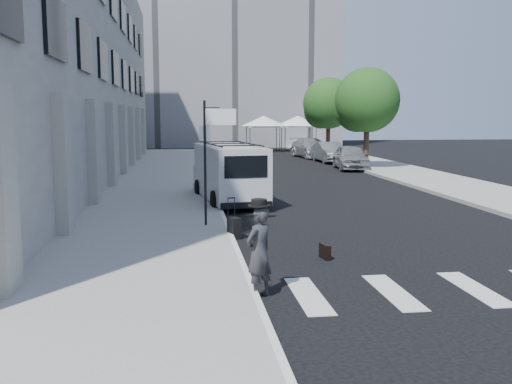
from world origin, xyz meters
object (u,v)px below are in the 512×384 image
object	(u,v)px
briefcase	(325,251)
suitcase	(234,228)
parked_car_a	(351,157)
businessman	(259,252)
cargo_van	(229,173)
parked_car_b	(329,152)
parked_car_c	(311,148)

from	to	relation	value
briefcase	suitcase	size ratio (longest dim) A/B	0.41
suitcase	parked_car_a	bearing A→B (deg)	44.00
briefcase	suitcase	xyz separation A→B (m)	(-1.86, 2.40, 0.12)
suitcase	briefcase	bearing A→B (deg)	-73.04
businessman	cargo_van	world-z (taller)	cargo_van
parked_car_a	parked_car_b	world-z (taller)	parked_car_a
suitcase	parked_car_b	xyz separation A→B (m)	(8.70, 23.65, 0.41)
cargo_van	parked_car_b	size ratio (longest dim) A/B	1.36
suitcase	cargo_van	size ratio (longest dim) A/B	0.19
businessman	cargo_van	distance (m)	11.43
cargo_van	parked_car_b	bearing A→B (deg)	56.24
businessman	briefcase	distance (m)	3.23
parked_car_a	parked_car_b	distance (m)	5.17
briefcase	cargo_van	distance (m)	9.03
businessman	parked_car_b	bearing A→B (deg)	-148.62
parked_car_a	parked_car_b	size ratio (longest dim) A/B	1.04
briefcase	cargo_van	size ratio (longest dim) A/B	0.08
briefcase	parked_car_b	world-z (taller)	parked_car_b
parked_car_a	businessman	bearing A→B (deg)	-103.56
suitcase	parked_car_a	xyz separation A→B (m)	(8.70, 18.48, 0.46)
businessman	briefcase	size ratio (longest dim) A/B	3.78
parked_car_c	suitcase	bearing A→B (deg)	-113.83
parked_car_c	cargo_van	bearing A→B (deg)	-117.54
suitcase	parked_car_b	bearing A→B (deg)	49.01
cargo_van	parked_car_a	size ratio (longest dim) A/B	1.31
businessman	briefcase	world-z (taller)	businessman
cargo_van	parked_car_c	bearing A→B (deg)	61.65
briefcase	parked_car_b	size ratio (longest dim) A/B	0.10
briefcase	parked_car_a	bearing A→B (deg)	63.05
briefcase	parked_car_b	xyz separation A→B (m)	(6.84, 26.05, 0.53)
cargo_van	parked_car_c	world-z (taller)	cargo_van
parked_car_a	cargo_van	bearing A→B (deg)	-117.91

